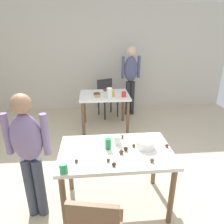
# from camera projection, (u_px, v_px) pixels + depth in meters

# --- Properties ---
(ground_plane) EXTENTS (6.40, 6.40, 0.00)m
(ground_plane) POSITION_uv_depth(u_px,v_px,m) (118.00, 191.00, 2.74)
(ground_plane) COLOR beige
(wall_back) EXTENTS (6.40, 0.10, 2.60)m
(wall_back) POSITION_uv_depth(u_px,v_px,m) (103.00, 58.00, 5.22)
(wall_back) COLOR beige
(wall_back) RESTS_ON ground_plane
(dining_table_near) EXTENTS (1.22, 0.75, 0.75)m
(dining_table_near) POSITION_uv_depth(u_px,v_px,m) (116.00, 158.00, 2.30)
(dining_table_near) COLOR silver
(dining_table_near) RESTS_ON ground_plane
(dining_table_far) EXTENTS (0.99, 0.78, 0.75)m
(dining_table_far) POSITION_uv_depth(u_px,v_px,m) (105.00, 100.00, 4.25)
(dining_table_far) COLOR white
(dining_table_far) RESTS_ON ground_plane
(chair_far_table) EXTENTS (0.52, 0.52, 0.87)m
(chair_far_table) POSITION_uv_depth(u_px,v_px,m) (106.00, 95.00, 4.99)
(chair_far_table) COLOR #2D2D33
(chair_far_table) RESTS_ON ground_plane
(person_girl_near) EXTENTS (0.46, 0.24, 1.43)m
(person_girl_near) POSITION_uv_depth(u_px,v_px,m) (29.00, 149.00, 2.10)
(person_girl_near) COLOR #383D4C
(person_girl_near) RESTS_ON ground_plane
(person_adult_far) EXTENTS (0.46, 0.24, 1.63)m
(person_adult_far) POSITION_uv_depth(u_px,v_px,m) (131.00, 75.00, 4.85)
(person_adult_far) COLOR #28282D
(person_adult_far) RESTS_ON ground_plane
(mixing_bowl) EXTENTS (0.20, 0.20, 0.09)m
(mixing_bowl) POSITION_uv_depth(u_px,v_px,m) (146.00, 144.00, 2.30)
(mixing_bowl) COLOR white
(mixing_bowl) RESTS_ON dining_table_near
(soda_can) EXTENTS (0.07, 0.07, 0.12)m
(soda_can) POSITION_uv_depth(u_px,v_px,m) (108.00, 144.00, 2.27)
(soda_can) COLOR #198438
(soda_can) RESTS_ON dining_table_near
(fork_near) EXTENTS (0.17, 0.02, 0.01)m
(fork_near) POSITION_uv_depth(u_px,v_px,m) (77.00, 141.00, 2.45)
(fork_near) COLOR silver
(fork_near) RESTS_ON dining_table_near
(cup_near_0) EXTENTS (0.08, 0.08, 0.10)m
(cup_near_0) POSITION_uv_depth(u_px,v_px,m) (64.00, 168.00, 1.90)
(cup_near_0) COLOR green
(cup_near_0) RESTS_ON dining_table_near
(cup_near_1) EXTENTS (0.09, 0.09, 0.10)m
(cup_near_1) POSITION_uv_depth(u_px,v_px,m) (118.00, 140.00, 2.38)
(cup_near_1) COLOR white
(cup_near_1) RESTS_ON dining_table_near
(cake_ball_0) EXTENTS (0.04, 0.04, 0.04)m
(cake_ball_0) POSITION_uv_depth(u_px,v_px,m) (108.00, 160.00, 2.06)
(cake_ball_0) COLOR brown
(cake_ball_0) RESTS_ON dining_table_near
(cake_ball_1) EXTENTS (0.04, 0.04, 0.04)m
(cake_ball_1) POSITION_uv_depth(u_px,v_px,m) (167.00, 146.00, 2.31)
(cake_ball_1) COLOR brown
(cake_ball_1) RESTS_ON dining_table_near
(cake_ball_2) EXTENTS (0.05, 0.05, 0.05)m
(cake_ball_2) POSITION_uv_depth(u_px,v_px,m) (126.00, 149.00, 2.25)
(cake_ball_2) COLOR #3D2319
(cake_ball_2) RESTS_ON dining_table_near
(cake_ball_3) EXTENTS (0.04, 0.04, 0.04)m
(cake_ball_3) POSITION_uv_depth(u_px,v_px,m) (76.00, 161.00, 2.05)
(cake_ball_3) COLOR brown
(cake_ball_3) RESTS_ON dining_table_near
(cake_ball_4) EXTENTS (0.04, 0.04, 0.04)m
(cake_ball_4) POSITION_uv_depth(u_px,v_px,m) (134.00, 145.00, 2.32)
(cake_ball_4) COLOR brown
(cake_ball_4) RESTS_ON dining_table_near
(cake_ball_5) EXTENTS (0.04, 0.04, 0.04)m
(cake_ball_5) POSITION_uv_depth(u_px,v_px,m) (122.00, 136.00, 2.51)
(cake_ball_5) COLOR brown
(cake_ball_5) RESTS_ON dining_table_near
(cake_ball_6) EXTENTS (0.04, 0.04, 0.04)m
(cake_ball_6) POSITION_uv_depth(u_px,v_px,m) (114.00, 164.00, 1.99)
(cake_ball_6) COLOR #3D2319
(cake_ball_6) RESTS_ON dining_table_near
(cake_ball_7) EXTENTS (0.04, 0.04, 0.04)m
(cake_ball_7) POSITION_uv_depth(u_px,v_px,m) (152.00, 160.00, 2.06)
(cake_ball_7) COLOR brown
(cake_ball_7) RESTS_ON dining_table_near
(cake_ball_8) EXTENTS (0.05, 0.05, 0.05)m
(cake_ball_8) POSITION_uv_depth(u_px,v_px,m) (121.00, 152.00, 2.19)
(cake_ball_8) COLOR brown
(cake_ball_8) RESTS_ON dining_table_near
(pitcher_far) EXTENTS (0.11, 0.11, 0.20)m
(pitcher_far) POSITION_uv_depth(u_px,v_px,m) (109.00, 93.00, 3.94)
(pitcher_far) COLOR white
(pitcher_far) RESTS_ON dining_table_far
(cup_far_0) EXTENTS (0.09, 0.09, 0.10)m
(cup_far_0) POSITION_uv_depth(u_px,v_px,m) (124.00, 94.00, 4.03)
(cup_far_0) COLOR red
(cup_far_0) RESTS_ON dining_table_far
(cup_far_1) EXTENTS (0.09, 0.09, 0.11)m
(cup_far_1) POSITION_uv_depth(u_px,v_px,m) (112.00, 94.00, 4.06)
(cup_far_1) COLOR yellow
(cup_far_1) RESTS_ON dining_table_far
(donut_far_0) EXTENTS (0.12, 0.12, 0.04)m
(donut_far_0) POSITION_uv_depth(u_px,v_px,m) (105.00, 90.00, 4.44)
(donut_far_0) COLOR brown
(donut_far_0) RESTS_ON dining_table_far
(donut_far_1) EXTENTS (0.12, 0.12, 0.03)m
(donut_far_1) POSITION_uv_depth(u_px,v_px,m) (101.00, 91.00, 4.35)
(donut_far_1) COLOR white
(donut_far_1) RESTS_ON dining_table_far
(donut_far_2) EXTENTS (0.11, 0.11, 0.03)m
(donut_far_2) POSITION_uv_depth(u_px,v_px,m) (110.00, 92.00, 4.30)
(donut_far_2) COLOR pink
(donut_far_2) RESTS_ON dining_table_far
(donut_far_3) EXTENTS (0.14, 0.14, 0.04)m
(donut_far_3) POSITION_uv_depth(u_px,v_px,m) (97.00, 94.00, 4.17)
(donut_far_3) COLOR brown
(donut_far_3) RESTS_ON dining_table_far
(donut_far_4) EXTENTS (0.12, 0.12, 0.04)m
(donut_far_4) POSITION_uv_depth(u_px,v_px,m) (98.00, 96.00, 4.03)
(donut_far_4) COLOR gold
(donut_far_4) RESTS_ON dining_table_far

